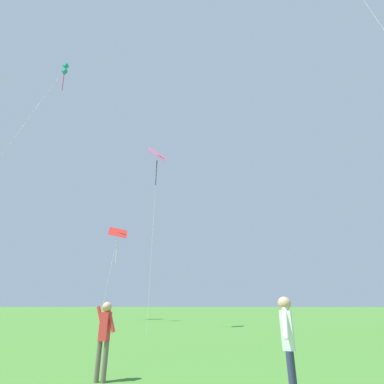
{
  "coord_description": "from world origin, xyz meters",
  "views": [
    {
      "loc": [
        2.48,
        -2.09,
        1.62
      ],
      "look_at": [
        0.74,
        21.14,
        10.74
      ],
      "focal_mm": 26.88,
      "sensor_mm": 36.0,
      "label": 1
    }
  ],
  "objects_px": {
    "kite_pink_low": "(157,162)",
    "kite_teal_box": "(64,70)",
    "kite_red_high": "(117,239)",
    "person_near_tree": "(288,338)",
    "person_in_red_shirt": "(104,332)"
  },
  "relations": [
    {
      "from": "kite_pink_low",
      "to": "kite_teal_box",
      "type": "relative_size",
      "value": 0.5
    },
    {
      "from": "kite_red_high",
      "to": "person_near_tree",
      "type": "bearing_deg",
      "value": -65.1
    },
    {
      "from": "kite_red_high",
      "to": "person_near_tree",
      "type": "xyz_separation_m",
      "value": [
        12.79,
        -27.56,
        -7.9
      ]
    },
    {
      "from": "kite_red_high",
      "to": "kite_teal_box",
      "type": "bearing_deg",
      "value": -124.78
    },
    {
      "from": "kite_pink_low",
      "to": "person_near_tree",
      "type": "bearing_deg",
      "value": -69.34
    },
    {
      "from": "person_in_red_shirt",
      "to": "person_near_tree",
      "type": "distance_m",
      "value": 4.16
    },
    {
      "from": "kite_pink_low",
      "to": "person_near_tree",
      "type": "xyz_separation_m",
      "value": [
        5.87,
        -15.57,
        -11.83
      ]
    },
    {
      "from": "kite_pink_low",
      "to": "kite_teal_box",
      "type": "distance_m",
      "value": 19.68
    },
    {
      "from": "kite_pink_low",
      "to": "person_near_tree",
      "type": "relative_size",
      "value": 8.19
    },
    {
      "from": "person_in_red_shirt",
      "to": "kite_pink_low",
      "type": "bearing_deg",
      "value": 97.99
    },
    {
      "from": "kite_teal_box",
      "to": "kite_red_high",
      "type": "xyz_separation_m",
      "value": [
        5.64,
        8.12,
        -18.58
      ]
    },
    {
      "from": "kite_pink_low",
      "to": "person_in_red_shirt",
      "type": "xyz_separation_m",
      "value": [
        1.98,
        -14.1,
        -11.87
      ]
    },
    {
      "from": "kite_pink_low",
      "to": "person_in_red_shirt",
      "type": "bearing_deg",
      "value": -82.01
    },
    {
      "from": "kite_red_high",
      "to": "person_in_red_shirt",
      "type": "distance_m",
      "value": 28.69
    },
    {
      "from": "kite_teal_box",
      "to": "person_near_tree",
      "type": "distance_m",
      "value": 37.66
    }
  ]
}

